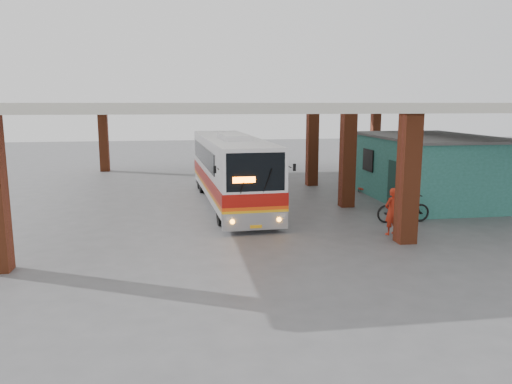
{
  "coord_description": "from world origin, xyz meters",
  "views": [
    {
      "loc": [
        -4.5,
        -18.32,
        4.65
      ],
      "look_at": [
        -1.63,
        0.0,
        1.32
      ],
      "focal_mm": 35.0,
      "sensor_mm": 36.0,
      "label": 1
    }
  ],
  "objects_px": {
    "motorcycle": "(403,208)",
    "red_chair": "(364,186)",
    "pedestrian": "(392,211)",
    "coach_bus": "(231,169)"
  },
  "relations": [
    {
      "from": "red_chair",
      "to": "motorcycle",
      "type": "bearing_deg",
      "value": -91.01
    },
    {
      "from": "coach_bus",
      "to": "motorcycle",
      "type": "relative_size",
      "value": 5.35
    },
    {
      "from": "pedestrian",
      "to": "red_chair",
      "type": "height_order",
      "value": "pedestrian"
    },
    {
      "from": "pedestrian",
      "to": "red_chair",
      "type": "distance_m",
      "value": 8.5
    },
    {
      "from": "coach_bus",
      "to": "motorcycle",
      "type": "height_order",
      "value": "coach_bus"
    },
    {
      "from": "pedestrian",
      "to": "red_chair",
      "type": "relative_size",
      "value": 2.35
    },
    {
      "from": "motorcycle",
      "to": "pedestrian",
      "type": "height_order",
      "value": "pedestrian"
    },
    {
      "from": "coach_bus",
      "to": "red_chair",
      "type": "distance_m",
      "value": 7.6
    },
    {
      "from": "motorcycle",
      "to": "red_chair",
      "type": "distance_m",
      "value": 6.6
    },
    {
      "from": "coach_bus",
      "to": "pedestrian",
      "type": "distance_m",
      "value": 8.05
    }
  ]
}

